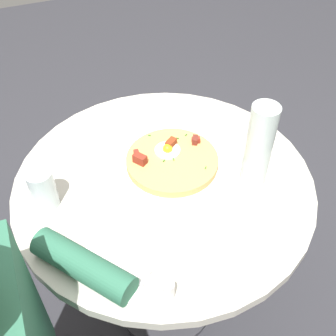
{
  "coord_description": "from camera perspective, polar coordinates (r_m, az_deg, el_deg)",
  "views": [
    {
      "loc": [
        0.76,
        -0.29,
        1.56
      ],
      "look_at": [
        -0.02,
        0.02,
        0.72
      ],
      "focal_mm": 44.98,
      "sensor_mm": 36.0,
      "label": 1
    }
  ],
  "objects": [
    {
      "name": "dining_table",
      "position": [
        1.31,
        -0.52,
        -6.55
      ],
      "size": [
        0.84,
        0.84,
        0.7
      ],
      "color": "beige",
      "rests_on": "ground_plane"
    },
    {
      "name": "ground_plane",
      "position": [
        1.76,
        -0.41,
        -17.5
      ],
      "size": [
        6.0,
        6.0,
        0.0
      ],
      "primitive_type": "plane",
      "color": "#2D2D33"
    },
    {
      "name": "knife",
      "position": [
        1.02,
        -6.79,
        -11.85
      ],
      "size": [
        0.14,
        0.13,
        0.0
      ],
      "primitive_type": "cube",
      "rotation": [
        0.0,
        0.0,
        0.71
      ],
      "color": "silver",
      "rests_on": "napkin"
    },
    {
      "name": "fork",
      "position": [
        1.01,
        -7.9,
        -13.35
      ],
      "size": [
        0.14,
        0.13,
        0.0
      ],
      "primitive_type": "cube",
      "rotation": [
        0.0,
        0.0,
        0.71
      ],
      "color": "silver",
      "rests_on": "napkin"
    },
    {
      "name": "breakfast_pizza",
      "position": [
        1.2,
        0.5,
        1.08
      ],
      "size": [
        0.26,
        0.26,
        0.05
      ],
      "color": "tan",
      "rests_on": "pizza_plate"
    },
    {
      "name": "water_bottle",
      "position": [
        1.12,
        12.21,
        2.91
      ],
      "size": [
        0.07,
        0.07,
        0.25
      ],
      "primitive_type": "cylinder",
      "color": "silver",
      "rests_on": "dining_table"
    },
    {
      "name": "water_glass",
      "position": [
        1.13,
        -16.61,
        -2.71
      ],
      "size": [
        0.07,
        0.07,
        0.12
      ],
      "primitive_type": "cylinder",
      "color": "silver",
      "rests_on": "dining_table"
    },
    {
      "name": "salt_shaker",
      "position": [
        0.95,
        0.03,
        -16.3
      ],
      "size": [
        0.03,
        0.03,
        0.06
      ],
      "primitive_type": "cylinder",
      "color": "white",
      "rests_on": "dining_table"
    },
    {
      "name": "bread_plate",
      "position": [
        1.02,
        7.17,
        -12.05
      ],
      "size": [
        0.16,
        0.16,
        0.01
      ],
      "primitive_type": "cylinder",
      "color": "white",
      "rests_on": "dining_table"
    },
    {
      "name": "pizza_plate",
      "position": [
        1.21,
        0.56,
        0.39
      ],
      "size": [
        0.32,
        0.32,
        0.01
      ],
      "primitive_type": "cylinder",
      "color": "white",
      "rests_on": "dining_table"
    },
    {
      "name": "napkin",
      "position": [
        1.02,
        -7.31,
        -12.73
      ],
      "size": [
        0.22,
        0.22,
        0.0
      ],
      "primitive_type": "cube",
      "rotation": [
        0.0,
        0.0,
        0.71
      ],
      "color": "white",
      "rests_on": "dining_table"
    }
  ]
}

